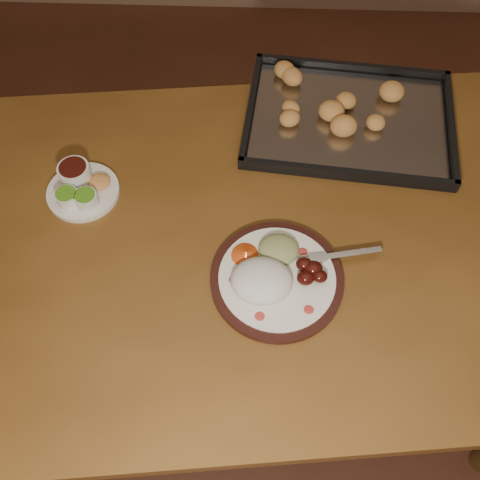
{
  "coord_description": "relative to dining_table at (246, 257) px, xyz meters",
  "views": [
    {
      "loc": [
        -0.14,
        -0.43,
        1.7
      ],
      "look_at": [
        -0.16,
        0.14,
        0.77
      ],
      "focal_mm": 40.0,
      "sensor_mm": 36.0,
      "label": 1
    }
  ],
  "objects": [
    {
      "name": "ground",
      "position": [
        0.15,
        -0.17,
        -0.65
      ],
      "size": [
        4.0,
        4.0,
        0.0
      ],
      "primitive_type": "plane",
      "color": "#592F1E",
      "rests_on": "ground"
    },
    {
      "name": "dining_table",
      "position": [
        0.0,
        0.0,
        0.0
      ],
      "size": [
        1.59,
        1.06,
        0.75
      ],
      "rotation": [
        0.0,
        0.0,
        0.11
      ],
      "color": "brown",
      "rests_on": "ground"
    },
    {
      "name": "baking_tray",
      "position": [
        0.24,
        0.33,
        0.11
      ],
      "size": [
        0.52,
        0.41,
        0.05
      ],
      "rotation": [
        0.0,
        0.0,
        -0.1
      ],
      "color": "black",
      "rests_on": "dining_table"
    },
    {
      "name": "dinner_plate",
      "position": [
        0.06,
        -0.11,
        0.12
      ],
      "size": [
        0.35,
        0.27,
        0.06
      ],
      "rotation": [
        0.0,
        0.0,
        0.34
      ],
      "color": "black",
      "rests_on": "dining_table"
    },
    {
      "name": "condiment_saucer",
      "position": [
        -0.37,
        0.1,
        0.12
      ],
      "size": [
        0.16,
        0.16,
        0.05
      ],
      "rotation": [
        0.0,
        0.0,
        0.24
      ],
      "color": "silver",
      "rests_on": "dining_table"
    }
  ]
}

